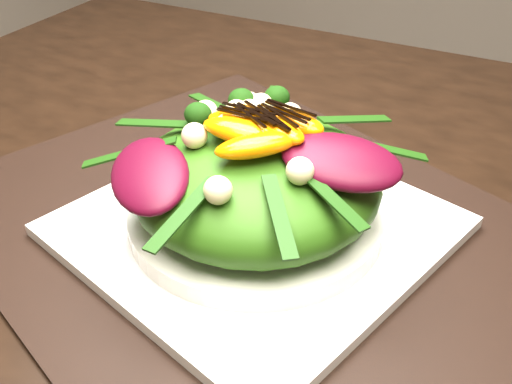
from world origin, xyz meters
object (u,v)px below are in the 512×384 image
at_px(placemat, 256,233).
at_px(dining_table, 505,275).
at_px(plate_base, 256,226).
at_px(orange_segment, 269,117).
at_px(lettuce_mound, 256,180).
at_px(salad_bowl, 256,214).

bearing_deg(placemat, dining_table, 19.11).
relative_size(plate_base, orange_segment, 4.32).
relative_size(plate_base, lettuce_mound, 1.36).
xyz_separation_m(plate_base, orange_segment, (-0.00, 0.03, 0.10)).
bearing_deg(placemat, plate_base, 90.00).
distance_m(salad_bowl, orange_segment, 0.09).
height_order(dining_table, lettuce_mound, dining_table).
bearing_deg(plate_base, salad_bowl, -90.00).
distance_m(placemat, orange_segment, 0.11).
xyz_separation_m(dining_table, placemat, (-0.21, -0.07, 0.02)).
distance_m(plate_base, lettuce_mound, 0.05).
bearing_deg(placemat, lettuce_mound, 0.00).
distance_m(plate_base, orange_segment, 0.10).
bearing_deg(salad_bowl, lettuce_mound, 0.00).
bearing_deg(plate_base, placemat, -90.00).
height_order(dining_table, plate_base, dining_table).
height_order(plate_base, orange_segment, orange_segment).
xyz_separation_m(salad_bowl, orange_segment, (-0.00, 0.03, 0.08)).
relative_size(lettuce_mound, orange_segment, 3.18).
distance_m(placemat, salad_bowl, 0.02).
bearing_deg(dining_table, placemat, -160.89).
relative_size(plate_base, salad_bowl, 1.29).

